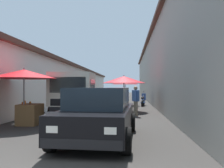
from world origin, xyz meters
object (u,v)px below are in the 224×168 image
(hatchback_car, at_px, (99,113))
(parked_scooter, at_px, (143,100))
(fruit_stall_near_right, at_px, (25,83))
(delivery_truck, at_px, (76,96))
(fruit_stall_far_left, at_px, (125,86))
(fruit_stall_near_left, at_px, (124,84))
(vendor_by_crates, at_px, (136,99))

(hatchback_car, distance_m, parked_scooter, 11.71)
(fruit_stall_near_right, xyz_separation_m, delivery_truck, (1.81, -1.58, -0.60))
(fruit_stall_near_right, xyz_separation_m, hatchback_car, (-2.15, -3.18, -0.90))
(hatchback_car, height_order, delivery_truck, delivery_truck)
(fruit_stall_near_right, distance_m, hatchback_car, 3.94)
(fruit_stall_far_left, relative_size, fruit_stall_near_left, 0.82)
(fruit_stall_near_right, xyz_separation_m, fruit_stall_near_left, (5.34, -3.64, 0.04))
(parked_scooter, bearing_deg, delivery_truck, 155.54)
(delivery_truck, xyz_separation_m, vendor_by_crates, (1.32, -2.74, -0.18))
(fruit_stall_near_left, xyz_separation_m, vendor_by_crates, (-2.20, -0.68, -0.81))
(fruit_stall_near_left, distance_m, parked_scooter, 4.48)
(vendor_by_crates, bearing_deg, hatchback_car, 167.83)
(fruit_stall_far_left, distance_m, delivery_truck, 8.28)
(fruit_stall_far_left, relative_size, vendor_by_crates, 1.42)
(fruit_stall_near_left, relative_size, delivery_truck, 0.53)
(fruit_stall_near_left, relative_size, hatchback_car, 0.66)
(fruit_stall_near_right, xyz_separation_m, fruit_stall_far_left, (9.83, -3.59, -0.09))
(fruit_stall_near_left, distance_m, hatchback_car, 7.55)
(fruit_stall_near_left, bearing_deg, vendor_by_crates, -162.92)
(fruit_stall_far_left, distance_m, parked_scooter, 1.87)
(fruit_stall_near_right, xyz_separation_m, parked_scooter, (9.41, -5.04, -1.19))
(fruit_stall_near_left, distance_m, delivery_truck, 4.13)
(vendor_by_crates, xyz_separation_m, parked_scooter, (6.28, -0.72, -0.41))
(fruit_stall_near_left, height_order, vendor_by_crates, fruit_stall_near_left)
(vendor_by_crates, relative_size, parked_scooter, 0.90)
(fruit_stall_far_left, xyz_separation_m, delivery_truck, (-8.02, 2.01, -0.51))
(delivery_truck, relative_size, vendor_by_crates, 3.25)
(fruit_stall_far_left, xyz_separation_m, vendor_by_crates, (-6.69, -0.73, -0.69))
(delivery_truck, bearing_deg, parked_scooter, -24.46)
(fruit_stall_near_right, height_order, delivery_truck, fruit_stall_near_right)
(fruit_stall_near_right, distance_m, fruit_stall_near_left, 6.46)
(fruit_stall_near_left, relative_size, parked_scooter, 1.57)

